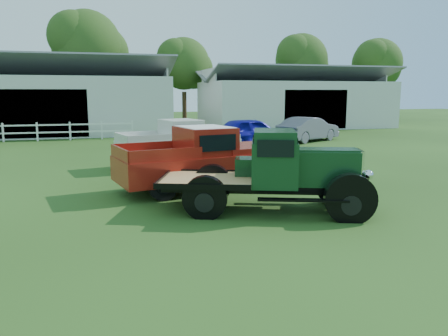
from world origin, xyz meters
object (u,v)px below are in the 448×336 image
object	(u,v)px
white_pickup	(179,143)
misc_car_grey	(308,129)
red_pickup	(202,158)
misc_car_blue	(252,132)
vintage_flatbed	(270,171)

from	to	relation	value
white_pickup	misc_car_grey	distance (m)	11.99
white_pickup	misc_car_grey	size ratio (longest dim) A/B	1.12
red_pickup	misc_car_blue	bearing A→B (deg)	50.64
red_pickup	white_pickup	world-z (taller)	red_pickup
misc_car_blue	misc_car_grey	size ratio (longest dim) A/B	1.05
misc_car_blue	white_pickup	bearing A→B (deg)	125.74
red_pickup	misc_car_blue	xyz separation A→B (m)	(5.20, 10.05, -0.18)
vintage_flatbed	white_pickup	size ratio (longest dim) A/B	1.03
red_pickup	misc_car_blue	world-z (taller)	red_pickup
vintage_flatbed	white_pickup	distance (m)	7.82
misc_car_grey	vintage_flatbed	bearing A→B (deg)	122.13
vintage_flatbed	red_pickup	distance (m)	3.26
vintage_flatbed	misc_car_grey	size ratio (longest dim) A/B	1.15
vintage_flatbed	misc_car_grey	xyz separation A→B (m)	(8.53, 14.93, -0.30)
red_pickup	misc_car_grey	size ratio (longest dim) A/B	1.20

